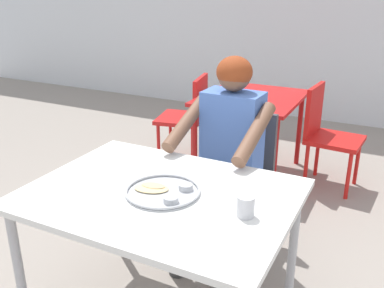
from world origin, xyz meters
name	(u,v)px	position (x,y,z in m)	size (l,w,h in m)	color
table_foreground	(161,205)	(-0.10, 0.02, 0.67)	(1.19, 0.89, 0.74)	white
thali_tray	(163,191)	(-0.08, 0.01, 0.75)	(0.34, 0.34, 0.03)	#B7BABF
drinking_cup	(246,206)	(0.32, -0.01, 0.79)	(0.07, 0.07, 0.09)	silver
chair_foreground	(239,169)	(-0.05, 0.91, 0.50)	(0.42, 0.46, 0.86)	#3F3F44
diner_foreground	(226,145)	(-0.06, 0.68, 0.74)	(0.50, 0.56, 1.24)	#353535
table_background_red	(251,106)	(-0.34, 1.94, 0.63)	(0.81, 0.92, 0.71)	red
chair_red_left	(189,113)	(-0.94, 1.93, 0.48)	(0.49, 0.50, 0.82)	red
chair_red_right	(326,130)	(0.30, 1.98, 0.49)	(0.45, 0.43, 0.85)	red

